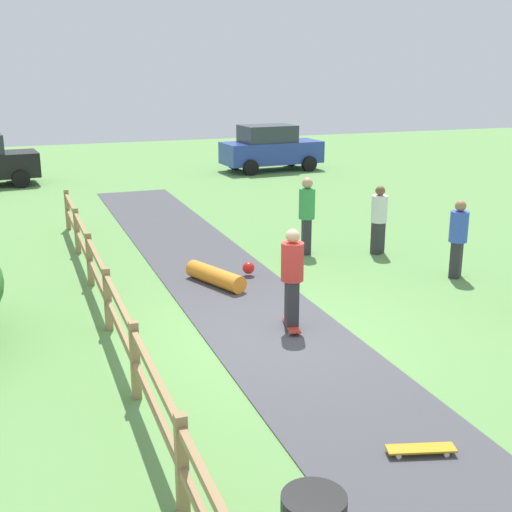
# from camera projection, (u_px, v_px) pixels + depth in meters

# --- Properties ---
(ground_plane) EXTENTS (60.00, 60.00, 0.00)m
(ground_plane) POSITION_uv_depth(u_px,v_px,m) (279.00, 337.00, 11.08)
(ground_plane) COLOR #60934C
(asphalt_path) EXTENTS (2.40, 28.00, 0.02)m
(asphalt_path) POSITION_uv_depth(u_px,v_px,m) (279.00, 336.00, 11.08)
(asphalt_path) COLOR #47474C
(asphalt_path) RESTS_ON ground_plane
(wooden_fence) EXTENTS (0.12, 18.12, 1.10)m
(wooden_fence) POSITION_uv_depth(u_px,v_px,m) (119.00, 319.00, 10.04)
(wooden_fence) COLOR #997A51
(wooden_fence) RESTS_ON ground_plane
(skater_riding) EXTENTS (0.46, 0.82, 1.74)m
(skater_riding) POSITION_uv_depth(u_px,v_px,m) (292.00, 274.00, 11.12)
(skater_riding) COLOR #B23326
(skater_riding) RESTS_ON asphalt_path
(skater_fallen) EXTENTS (1.42, 1.58, 0.36)m
(skater_fallen) POSITION_uv_depth(u_px,v_px,m) (218.00, 276.00, 13.64)
(skater_fallen) COLOR orange
(skater_fallen) RESTS_ON asphalt_path
(skateboard_loose) EXTENTS (0.82, 0.41, 0.08)m
(skateboard_loose) POSITION_uv_depth(u_px,v_px,m) (421.00, 449.00, 7.69)
(skateboard_loose) COLOR #BF8C19
(skateboard_loose) RESTS_ON asphalt_path
(bystander_white) EXTENTS (0.51, 0.51, 1.64)m
(bystander_white) POSITION_uv_depth(u_px,v_px,m) (379.00, 217.00, 15.75)
(bystander_white) COLOR #2D2D33
(bystander_white) RESTS_ON ground_plane
(bystander_blue) EXTENTS (0.54, 0.54, 1.66)m
(bystander_blue) POSITION_uv_depth(u_px,v_px,m) (458.00, 236.00, 13.96)
(bystander_blue) COLOR #2D2D33
(bystander_blue) RESTS_ON ground_plane
(bystander_green) EXTENTS (0.47, 0.47, 1.83)m
(bystander_green) POSITION_uv_depth(u_px,v_px,m) (307.00, 212.00, 15.69)
(bystander_green) COLOR #2D2D33
(bystander_green) RESTS_ON ground_plane
(parked_car_blue) EXTENTS (4.30, 2.22, 1.92)m
(parked_car_blue) POSITION_uv_depth(u_px,v_px,m) (270.00, 148.00, 28.30)
(parked_car_blue) COLOR #283D99
(parked_car_blue) RESTS_ON ground_plane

